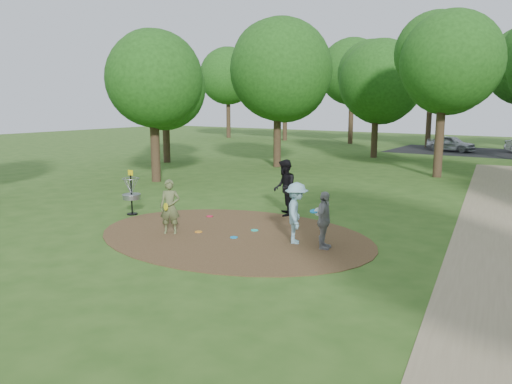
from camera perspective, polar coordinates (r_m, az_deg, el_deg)
The scene contains 15 objects.
ground at distance 14.47m, azimuth -2.64°, elevation -5.00°, with size 100.00×100.00×0.00m, color #2D5119.
dirt_clearing at distance 14.47m, azimuth -2.64°, elevation -4.96°, with size 8.40×8.40×0.02m, color #47301C.
footpath at distance 13.90m, azimuth 25.11°, elevation -6.61°, with size 2.00×40.00×0.01m, color #8C7A5B.
parking_lot at distance 41.90m, azimuth 24.91°, elevation 4.11°, with size 14.00×8.00×0.01m, color black.
player_observer_with_disc at distance 14.68m, azimuth -9.80°, elevation -1.70°, with size 0.70×0.63×1.60m.
player_throwing_with_disc at distance 13.53m, azimuth 4.63°, elevation -2.44°, with size 1.22×1.25×1.68m.
player_walking_with_disc at distance 16.81m, azimuth 3.27°, elevation 0.49°, with size 1.09×1.17×1.91m.
player_waiting_with_disc at distance 13.10m, azimuth 7.77°, elevation -3.25°, with size 0.55×0.95×1.53m.
disc_ground_cyan at distance 14.93m, azimuth -0.17°, elevation -4.39°, with size 0.22×0.22×0.02m, color #19CFB4.
disc_ground_blue at distance 14.18m, azimuth -2.54°, elevation -5.20°, with size 0.22×0.22×0.02m, color #0C89D0.
disc_ground_red at distance 16.80m, azimuth -5.32°, elevation -2.78°, with size 0.22×0.22×0.02m, color red.
car_left at distance 41.85m, azimuth 21.37°, elevation 5.20°, with size 1.45×3.60×1.23m, color #A7A9AE.
disc_ground_orange at distance 14.86m, azimuth -6.59°, elevation -4.54°, with size 0.22×0.22×0.02m, color orange.
disc_golf_basket at distance 17.46m, azimuth -14.07°, elevation 0.29°, with size 0.63×0.63×1.54m.
tree_ring at distance 20.16m, azimuth 17.48°, elevation 13.68°, with size 36.64×45.44×9.04m.
Camera 1 is at (8.27, -11.25, 3.81)m, focal length 35.00 mm.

